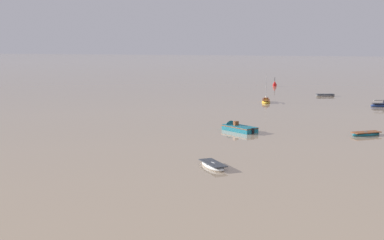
% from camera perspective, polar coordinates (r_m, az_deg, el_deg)
% --- Properties ---
extents(sailboat_moored_0, '(2.24, 4.70, 5.06)m').
position_cam_1_polar(sailboat_moored_0, '(88.28, 8.28, 2.10)').
color(sailboat_moored_0, gold).
rests_on(sailboat_moored_0, ground).
extents(rowboat_moored_0, '(3.20, 3.48, 0.56)m').
position_cam_1_polar(rowboat_moored_0, '(41.73, 2.35, -5.12)').
color(rowboat_moored_0, white).
rests_on(rowboat_moored_0, ground).
extents(rowboat_moored_1, '(3.54, 3.13, 0.56)m').
position_cam_1_polar(rowboat_moored_1, '(59.22, 18.92, -1.49)').
color(rowboat_moored_1, '#197084').
rests_on(rowboat_moored_1, ground).
extents(motorboat_moored_0, '(5.16, 4.28, 1.73)m').
position_cam_1_polar(motorboat_moored_0, '(59.40, 4.86, -0.94)').
color(motorboat_moored_0, '#197084').
rests_on(motorboat_moored_0, ground).
extents(rowboat_moored_4, '(3.94, 2.47, 0.59)m').
position_cam_1_polar(rowboat_moored_4, '(101.20, 14.69, 2.69)').
color(rowboat_moored_4, gray).
rests_on(rowboat_moored_4, ground).
extents(channel_buoy, '(0.90, 0.90, 2.30)m').
position_cam_1_polar(channel_buoy, '(122.63, 9.25, 3.98)').
color(channel_buoy, red).
rests_on(channel_buoy, ground).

